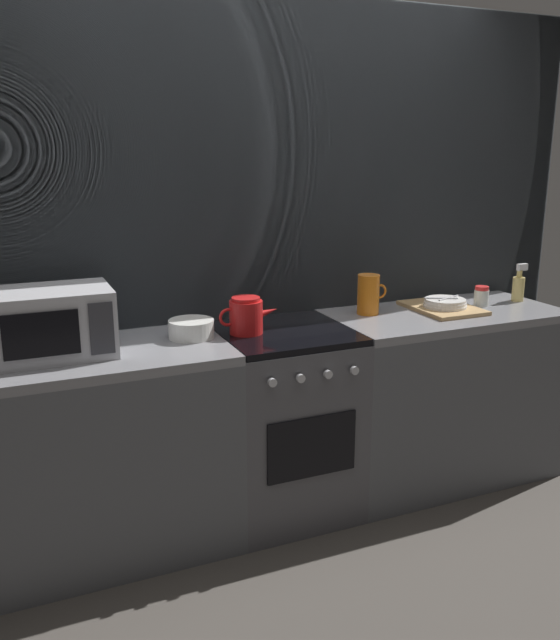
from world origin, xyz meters
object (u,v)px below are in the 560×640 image
microwave (53,322)px  stove_unit (284,421)px  mixing_bowl (191,329)px  spray_bottle (518,286)px  kettle (246,316)px  spice_jar (481,296)px  dish_pile (444,306)px  pitcher (369,294)px

microwave → stove_unit: bearing=-1.5°
mixing_bowl → spray_bottle: spray_bottle is taller
microwave → kettle: microwave is taller
kettle → spice_jar: kettle is taller
stove_unit → microwave: size_ratio=1.96×
stove_unit → microwave: microwave is taller
microwave → dish_pile: microwave is taller
kettle → dish_pile: bearing=0.5°
pitcher → spice_jar: 0.64m
kettle → mixing_bowl: (-0.25, 0.03, -0.04)m
mixing_bowl → spice_jar: bearing=-0.7°
stove_unit → microwave: (-1.00, 0.03, 0.59)m
stove_unit → kettle: 0.56m
mixing_bowl → dish_pile: bearing=-0.9°
spice_jar → spray_bottle: bearing=3.2°
kettle → mixing_bowl: kettle is taller
kettle → pitcher: pitcher is taller
pitcher → microwave: bearing=-176.6°
mixing_bowl → spice_jar: 1.57m
microwave → spice_jar: 2.15m
kettle → spice_jar: bearing=0.5°
stove_unit → pitcher: bearing=12.8°
dish_pile → spray_bottle: (0.50, 0.02, 0.06)m
stove_unit → mixing_bowl: size_ratio=4.50×
dish_pile → spray_bottle: bearing=2.0°
spice_jar → kettle: bearing=-179.5°
stove_unit → pitcher: 0.76m
dish_pile → microwave: bearing=-179.9°
dish_pile → spice_jar: 0.24m
dish_pile → spray_bottle: 0.51m
spice_jar → microwave: bearing=-179.8°
pitcher → dish_pile: bearing=-12.3°
dish_pile → spray_bottle: size_ratio=1.97×
mixing_bowl → pitcher: bearing=4.0°
pitcher → spray_bottle: bearing=-4.3°
stove_unit → spray_bottle: 1.50m
stove_unit → spray_bottle: (1.41, 0.05, 0.53)m
dish_pile → spice_jar: bearing=0.8°
stove_unit → pitcher: size_ratio=4.50×
kettle → mixing_bowl: bearing=173.0°
stove_unit → spice_jar: bearing=1.7°
stove_unit → kettle: kettle is taller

